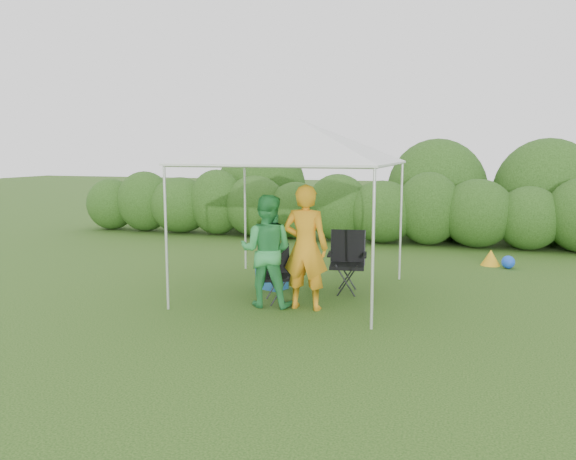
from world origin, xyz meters
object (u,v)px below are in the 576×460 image
(chair_left, at_px, (275,269))
(man, at_px, (305,247))
(woman, at_px, (267,251))
(cooler, at_px, (272,277))
(canopy, at_px, (296,141))
(chair_right, at_px, (347,257))

(chair_left, xyz_separation_m, man, (0.56, -0.28, 0.42))
(woman, bearing_deg, cooler, -79.84)
(man, height_order, cooler, man)
(cooler, bearing_deg, chair_left, -47.82)
(canopy, bearing_deg, cooler, 162.19)
(canopy, relative_size, cooler, 5.46)
(canopy, distance_m, chair_right, 2.08)
(canopy, height_order, cooler, canopy)
(chair_left, relative_size, woman, 0.52)
(canopy, height_order, chair_right, canopy)
(chair_left, bearing_deg, woman, -125.11)
(chair_right, distance_m, cooler, 1.32)
(canopy, bearing_deg, chair_left, -105.83)
(man, height_order, woman, man)
(canopy, distance_m, man, 1.80)
(cooler, bearing_deg, man, -29.92)
(chair_left, bearing_deg, cooler, 84.29)
(canopy, xyz_separation_m, chair_right, (0.78, 0.37, -1.89))
(chair_left, relative_size, cooler, 1.54)
(cooler, bearing_deg, woman, -55.99)
(chair_right, bearing_deg, cooler, -179.61)
(chair_right, relative_size, cooler, 1.78)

